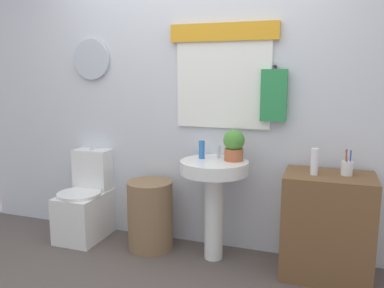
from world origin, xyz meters
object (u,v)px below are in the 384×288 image
pedestal_sink (214,185)px  wooden_cabinet (327,226)px  soap_bottle (202,150)px  lotion_bottle (315,162)px  toilet (86,204)px  laundry_hamper (150,215)px  toothbrush_cup (347,168)px  potted_plant (234,145)px

pedestal_sink → wooden_cabinet: size_ratio=1.05×
soap_bottle → lotion_bottle: lotion_bottle is taller
toilet → wooden_cabinet: toilet is taller
soap_bottle → pedestal_sink: bearing=-22.6°
laundry_hamper → lotion_bottle: 1.43m
toothbrush_cup → potted_plant: bearing=177.2°
laundry_hamper → lotion_bottle: (1.31, -0.04, 0.57)m
pedestal_sink → toilet: bearing=178.3°
laundry_hamper → lotion_bottle: bearing=-1.8°
wooden_cabinet → lotion_bottle: (-0.11, -0.04, 0.48)m
lotion_bottle → laundry_hamper: bearing=178.2°
laundry_hamper → toothbrush_cup: bearing=0.7°
laundry_hamper → toilet: bearing=176.9°
potted_plant → pedestal_sink: bearing=-156.8°
wooden_cabinet → potted_plant: size_ratio=3.15×
wooden_cabinet → soap_bottle: bearing=177.1°
laundry_hamper → pedestal_sink: size_ratio=0.73×
potted_plant → soap_bottle: bearing=-177.8°
pedestal_sink → lotion_bottle: size_ratio=4.24×
wooden_cabinet → lotion_bottle: bearing=-159.9°
lotion_bottle → toothbrush_cup: (0.22, 0.06, -0.04)m
potted_plant → toothbrush_cup: (0.83, -0.04, -0.11)m
toilet → soap_bottle: (1.10, 0.01, 0.58)m
soap_bottle → potted_plant: potted_plant is taller
laundry_hamper → potted_plant: 0.95m
toilet → laundry_hamper: toilet is taller
wooden_cabinet → toothbrush_cup: toothbrush_cup is taller
wooden_cabinet → soap_bottle: 1.10m
wooden_cabinet → soap_bottle: soap_bottle is taller
pedestal_sink → potted_plant: potted_plant is taller
laundry_hamper → lotion_bottle: size_ratio=3.08×
pedestal_sink → potted_plant: (0.14, 0.06, 0.32)m
toilet → potted_plant: (1.36, 0.02, 0.63)m
lotion_bottle → toilet: bearing=177.8°
laundry_hamper → potted_plant: potted_plant is taller
pedestal_sink → toothbrush_cup: bearing=1.2°
wooden_cabinet → laundry_hamper: bearing=180.0°
toothbrush_cup → lotion_bottle: bearing=-164.7°
laundry_hamper → soap_bottle: size_ratio=4.06×
wooden_cabinet → toothbrush_cup: size_ratio=4.17×
pedestal_sink → wooden_cabinet: bearing=0.0°
soap_bottle → potted_plant: bearing=2.2°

